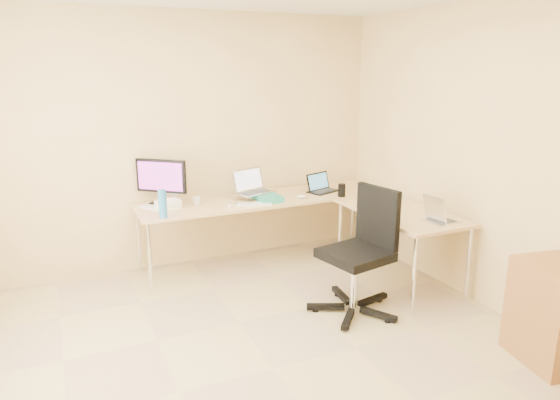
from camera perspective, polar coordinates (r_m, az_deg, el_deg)
name	(u,v)px	position (r m, az deg, el deg)	size (l,w,h in m)	color
floor	(274,368)	(3.74, -0.71, -18.45)	(4.50, 4.50, 0.00)	tan
wall_back	(185,142)	(5.32, -10.66, 6.42)	(4.50, 4.50, 0.00)	#E7C98A
wall_right	(512,163)	(4.48, 24.71, 3.79)	(4.50, 4.50, 0.00)	#E7C98A
desk_main	(266,231)	(5.38, -1.62, -3.47)	(2.65, 0.70, 0.73)	tan
desk_return	(399,247)	(5.04, 13.26, -5.17)	(0.70, 1.30, 0.73)	tan
monitor	(161,181)	(5.12, -13.22, 2.04)	(0.52, 0.17, 0.45)	black
book_stack	(268,198)	(5.16, -1.37, 0.26)	(0.23, 0.31, 0.05)	#20886F
laptop_center	(254,182)	(5.21, -2.94, 2.08)	(0.38, 0.29, 0.25)	#B2B2B3
laptop_black	(323,183)	(5.51, 4.88, 1.96)	(0.32, 0.24, 0.20)	black
keyboard	(252,204)	(4.99, -3.22, -0.48)	(0.39, 0.11, 0.02)	silver
mouse	(301,197)	(5.24, 2.44, 0.38)	(0.10, 0.07, 0.04)	silver
mug	(197,201)	(5.04, -9.29, -0.12)	(0.09, 0.09, 0.08)	silver
cd_stack	(232,204)	(4.98, -5.44, -0.48)	(0.13, 0.13, 0.03)	silver
water_bottle	(163,204)	(4.65, -13.09, -0.41)	(0.07, 0.07, 0.26)	#2A74B6
papers	(155,207)	(5.06, -13.92, -0.75)	(0.20, 0.29, 0.01)	silver
white_box	(168,204)	(4.99, -12.51, -0.44)	(0.22, 0.16, 0.08)	white
desk_fan	(173,190)	(5.17, -11.93, 1.07)	(0.19, 0.19, 0.25)	silver
black_cup	(342,190)	(5.34, 6.97, 1.10)	(0.08, 0.08, 0.13)	black
laptop_return	(442,211)	(4.65, 17.82, -1.14)	(0.24, 0.30, 0.20)	silver
office_chair	(355,257)	(4.32, 8.46, -6.38)	(0.65, 0.65, 1.08)	black
cabinet	(555,314)	(4.13, 28.56, -11.25)	(0.43, 0.53, 0.74)	#A57123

